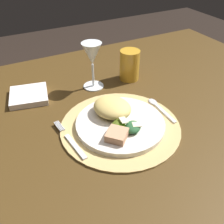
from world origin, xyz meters
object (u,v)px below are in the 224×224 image
(fork, at_px, (71,141))
(napkin, at_px, (29,96))
(spoon, at_px, (158,107))
(dining_table, at_px, (129,144))
(wine_glass, at_px, (92,56))
(dinner_plate, at_px, (120,124))
(amber_tumbler, at_px, (130,65))

(fork, height_order, napkin, napkin)
(spoon, bearing_deg, dining_table, 159.91)
(spoon, distance_m, napkin, 0.42)
(dining_table, height_order, wine_glass, wine_glass)
(dinner_plate, bearing_deg, napkin, 125.70)
(dinner_plate, relative_size, fork, 1.45)
(napkin, xyz_separation_m, amber_tumbler, (0.36, -0.04, 0.04))
(dining_table, distance_m, spoon, 0.17)
(wine_glass, relative_size, amber_tumbler, 1.47)
(dining_table, relative_size, amber_tumbler, 12.49)
(napkin, bearing_deg, fork, -79.86)
(dining_table, xyz_separation_m, dinner_plate, (-0.06, -0.05, 0.15))
(dinner_plate, distance_m, napkin, 0.33)
(fork, relative_size, amber_tumbler, 1.57)
(amber_tumbler, bearing_deg, dining_table, -119.47)
(napkin, xyz_separation_m, wine_glass, (0.22, -0.03, 0.10))
(spoon, relative_size, wine_glass, 0.84)
(dining_table, bearing_deg, spoon, -20.09)
(wine_glass, bearing_deg, fork, -125.88)
(dining_table, bearing_deg, dinner_plate, -141.02)
(spoon, relative_size, napkin, 1.12)
(spoon, xyz_separation_m, amber_tumbler, (0.02, 0.21, 0.05))
(dinner_plate, bearing_deg, dining_table, 38.98)
(dining_table, relative_size, wine_glass, 8.51)
(fork, bearing_deg, napkin, 100.14)
(fork, relative_size, spoon, 1.28)
(napkin, bearing_deg, dinner_plate, -54.30)
(napkin, relative_size, wine_glass, 0.75)
(dinner_plate, xyz_separation_m, fork, (-0.14, 0.00, -0.00))
(spoon, bearing_deg, dinner_plate, -171.23)
(wine_glass, bearing_deg, napkin, 171.94)
(wine_glass, distance_m, amber_tumbler, 0.15)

